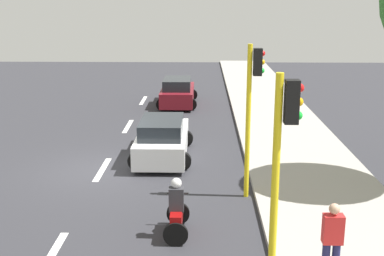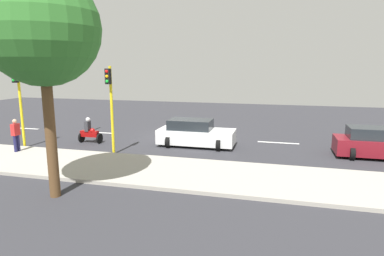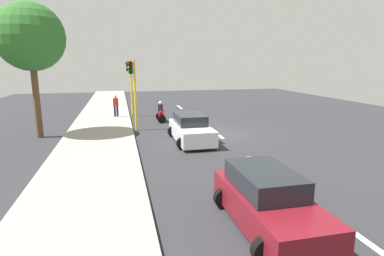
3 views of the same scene
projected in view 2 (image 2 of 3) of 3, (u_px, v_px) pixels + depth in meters
ground_plane at (182, 138)px, 21.00m from camera, size 40.00×60.00×0.10m
sidewalk at (136, 169)px, 14.33m from camera, size 4.00×60.00×0.15m
lane_stripe_far_north at (24, 128)px, 23.97m from camera, size 0.20×2.40×0.01m
lane_stripe_north at (98, 132)px, 22.48m from camera, size 0.20×2.40×0.01m
lane_stripe_mid at (182, 137)px, 20.99m from camera, size 0.20×2.40×0.01m
lane_stripe_south at (278, 143)px, 19.50m from camera, size 0.20×2.40×0.01m
car_white at (195, 134)px, 18.64m from camera, size 2.19×4.32×1.52m
car_maroon at (378, 144)px, 16.24m from camera, size 2.15×4.14×1.52m
motorcycle at (90, 132)px, 19.39m from camera, size 0.60×1.30×1.53m
pedestrian_near_signal at (16, 134)px, 16.82m from camera, size 0.40×0.24×1.69m
traffic_light_corner at (18, 95)px, 17.77m from camera, size 0.49×0.24×4.50m
traffic_light_midblock at (110, 98)px, 16.40m from camera, size 0.49×0.24×4.50m
street_tree_north at (42, 29)px, 10.47m from camera, size 3.74×3.74×7.56m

